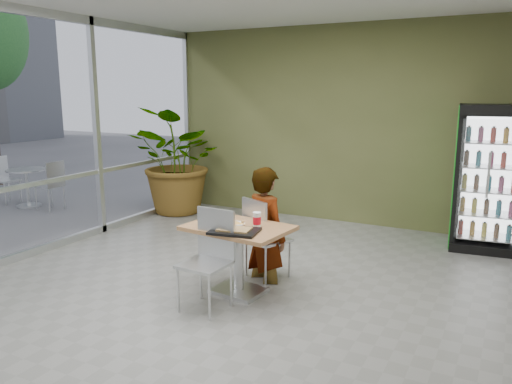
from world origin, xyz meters
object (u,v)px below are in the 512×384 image
(chair_far, at_px, (261,232))
(chair_near, at_px, (210,251))
(dining_table, at_px, (238,245))
(cafeteria_tray, at_px, (234,231))
(seated_woman, at_px, (266,236))
(potted_plant, at_px, (181,161))
(beverage_fridge, at_px, (489,178))
(soda_cup, at_px, (257,220))

(chair_far, xyz_separation_m, chair_near, (-0.11, -0.90, 0.02))
(chair_near, bearing_deg, chair_far, 85.61)
(dining_table, bearing_deg, chair_far, 86.52)
(cafeteria_tray, bearing_deg, seated_woman, 91.33)
(chair_near, distance_m, potted_plant, 4.04)
(chair_near, bearing_deg, dining_table, 81.58)
(beverage_fridge, bearing_deg, chair_far, -138.47)
(potted_plant, bearing_deg, chair_far, -38.80)
(dining_table, distance_m, chair_far, 0.48)
(cafeteria_tray, bearing_deg, chair_near, -132.06)
(dining_table, xyz_separation_m, chair_far, (0.03, 0.48, 0.02))
(dining_table, height_order, seated_woman, seated_woman)
(soda_cup, distance_m, cafeteria_tray, 0.32)
(beverage_fridge, height_order, potted_plant, beverage_fridge)
(chair_near, relative_size, cafeteria_tray, 2.08)
(soda_cup, height_order, potted_plant, potted_plant)
(seated_woman, height_order, soda_cup, seated_woman)
(soda_cup, bearing_deg, dining_table, -160.78)
(soda_cup, relative_size, beverage_fridge, 0.08)
(chair_near, xyz_separation_m, potted_plant, (-2.59, 3.08, 0.36))
(dining_table, height_order, potted_plant, potted_plant)
(dining_table, distance_m, chair_near, 0.43)
(seated_woman, bearing_deg, beverage_fridge, -108.53)
(dining_table, distance_m, soda_cup, 0.35)
(cafeteria_tray, distance_m, beverage_fridge, 3.82)
(chair_near, xyz_separation_m, seated_woman, (0.15, 0.94, -0.07))
(potted_plant, bearing_deg, chair_near, -49.88)
(cafeteria_tray, height_order, potted_plant, potted_plant)
(chair_near, relative_size, potted_plant, 0.53)
(soda_cup, xyz_separation_m, cafeteria_tray, (-0.10, -0.30, -0.06))
(chair_far, bearing_deg, potted_plant, -14.84)
(soda_cup, bearing_deg, beverage_fridge, 54.00)
(chair_near, height_order, beverage_fridge, beverage_fridge)
(chair_far, distance_m, beverage_fridge, 3.32)
(chair_near, relative_size, beverage_fridge, 0.50)
(dining_table, height_order, chair_near, chair_near)
(chair_far, relative_size, chair_near, 0.96)
(seated_woman, relative_size, cafeteria_tray, 3.37)
(chair_far, bearing_deg, chair_near, 106.90)
(dining_table, xyz_separation_m, seated_woman, (0.07, 0.52, -0.03))
(chair_far, bearing_deg, soda_cup, 135.06)
(soda_cup, height_order, beverage_fridge, beverage_fridge)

